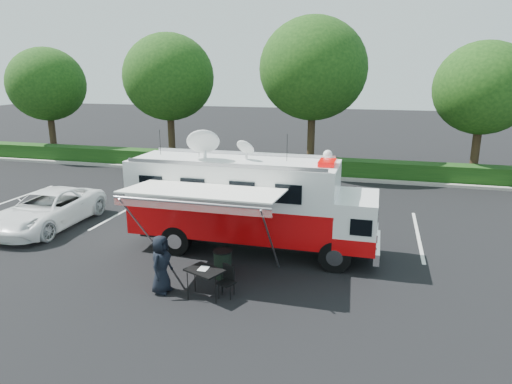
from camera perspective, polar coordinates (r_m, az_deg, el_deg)
ground_plane at (r=15.47m, az=-0.49°, el=-7.28°), size 120.00×120.00×0.00m
back_border at (r=26.85m, az=9.54°, el=12.94°), size 60.00×6.14×8.87m
stall_lines at (r=18.31m, az=0.53°, el=-3.68°), size 24.12×5.50×0.01m
command_truck at (r=14.94m, az=-0.76°, el=-1.31°), size 8.13×2.24×3.90m
awning at (r=12.82m, az=-6.75°, el=-0.29°), size 4.44×2.32×2.68m
white_suv at (r=19.45m, az=-24.38°, el=-3.95°), size 2.39×5.03×1.39m
person at (r=13.02m, az=-11.58°, el=-12.10°), size 0.57×0.83×1.62m
folding_table at (r=12.22m, az=-6.46°, el=-9.81°), size 1.13×0.98×0.80m
folding_chair at (r=12.40m, az=-3.59°, el=-10.68°), size 0.53×0.56×0.84m
trash_bin at (r=13.44m, az=-4.17°, el=-8.94°), size 0.56×0.56×0.84m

